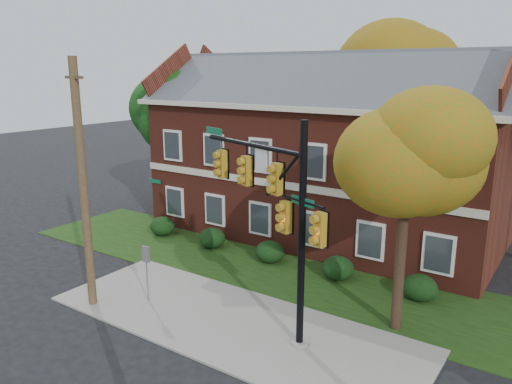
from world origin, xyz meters
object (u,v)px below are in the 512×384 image
Objects in this scene: hedge_far_right at (419,288)px; tree_near_right at (415,141)px; hedge_far_left at (162,226)px; tree_far_rear at (402,70)px; hedge_right at (338,268)px; utility_pole at (83,186)px; sign_post at (146,265)px; traffic_signal at (275,203)px; hedge_center at (270,252)px; apartment_building at (324,144)px; hedge_left at (212,238)px; tree_left_rear at (174,106)px.

tree_near_right is at bearing -85.48° from hedge_far_right.
hedge_far_left is 17.61m from tree_far_rear.
utility_pole is at bearing -131.90° from hedge_right.
tree_far_rear reaches higher than hedge_right.
hedge_far_left is 9.40m from utility_pole.
tree_far_rear is 4.98× the size of sign_post.
traffic_signal is at bearing -147.81° from tree_near_right.
hedge_center is at bearing 0.00° from hedge_far_left.
hedge_center is 15.57m from tree_far_rear.
hedge_right is 0.16× the size of tree_near_right.
hedge_center is 3.50m from hedge_right.
apartment_building is 9.82m from hedge_far_right.
apartment_building reaches higher than hedge_center.
traffic_signal reaches higher than hedge_left.
utility_pole is (-3.27, -12.80, -0.26)m from apartment_building.
hedge_center is 7.46m from traffic_signal.
hedge_right is at bearing 63.09° from utility_pole.
hedge_far_right is 10.69m from sign_post.
tree_left_rear is at bearing 162.63° from hedge_right.
hedge_far_left is 14.00m from hedge_far_right.
traffic_signal is at bearing -89.75° from hedge_right.
tree_left_rear is (-16.73, 4.14, 6.16)m from hedge_far_right.
tree_near_right is 18.33m from tree_left_rear.
tree_near_right is (14.22, -2.83, 6.14)m from hedge_far_left.
hedge_left is 9.62m from traffic_signal.
hedge_center is 0.61× the size of sign_post.
hedge_center is 1.00× the size of hedge_far_right.
tree_far_rear is at bearing 38.97° from tree_left_rear.
hedge_far_right is 0.19× the size of traffic_signal.
hedge_right is 10.97m from utility_pole.
tree_left_rear is (-9.73, 4.14, 6.16)m from hedge_center.
hedge_far_right is (7.00, -5.25, -4.46)m from apartment_building.
hedge_left is 8.64m from utility_pole.
utility_pole is (-3.27, -7.54, 4.20)m from hedge_center.
hedge_far_left is at bearing -122.50° from tree_far_rear.
apartment_building reaches higher than hedge_far_right.
tree_left_rear is at bearing 146.41° from hedge_left.
hedge_far_left and hedge_center have the same top height.
tree_left_rear is 13.49m from utility_pole.
utility_pole is (-10.27, -7.54, 4.20)m from hedge_far_right.
tree_far_rear is (8.34, 13.09, 8.32)m from hedge_far_left.
apartment_building reaches higher than hedge_far_left.
apartment_building is at bearing 56.33° from hedge_left.
tree_far_rear is at bearing 116.08° from traffic_signal.
hedge_center is at bearing -90.00° from apartment_building.
hedge_far_left is at bearing 180.00° from hedge_right.
sign_post is (-1.67, -11.42, -3.42)m from apartment_building.
hedge_far_left is 1.00× the size of hedge_center.
hedge_left is 1.00× the size of hedge_center.
hedge_right is 0.15× the size of utility_pole.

